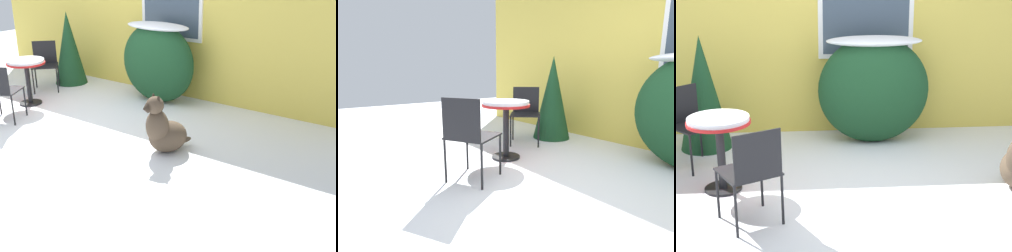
{
  "view_description": "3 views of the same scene",
  "coord_description": "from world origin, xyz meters",
  "views": [
    {
      "loc": [
        4.57,
        -3.89,
        2.34
      ],
      "look_at": [
        1.75,
        0.15,
        0.34
      ],
      "focal_mm": 45.0,
      "sensor_mm": 36.0,
      "label": 1
    },
    {
      "loc": [
        1.39,
        -1.71,
        1.12
      ],
      "look_at": [
        -1.23,
        0.33,
        0.43
      ],
      "focal_mm": 28.0,
      "sensor_mm": 36.0,
      "label": 2
    },
    {
      "loc": [
        -0.42,
        -4.48,
        2.14
      ],
      "look_at": [
        0.0,
        0.6,
        0.55
      ],
      "focal_mm": 55.0,
      "sensor_mm": 36.0,
      "label": 3
    }
  ],
  "objects": [
    {
      "name": "ground_plane",
      "position": [
        0.0,
        0.0,
        0.0
      ],
      "size": [
        16.0,
        16.0,
        0.0
      ],
      "primitive_type": "plane",
      "color": "white"
    },
    {
      "name": "house_wall",
      "position": [
        0.03,
        2.2,
        1.42
      ],
      "size": [
        8.0,
        0.1,
        2.79
      ],
      "color": "#DBC14C",
      "rests_on": "ground_plane"
    },
    {
      "name": "shrub_left",
      "position": [
        0.46,
        1.68,
        0.71
      ],
      "size": [
        1.38,
        0.62,
        1.34
      ],
      "color": "#194223",
      "rests_on": "ground_plane"
    },
    {
      "name": "evergreen_bush",
      "position": [
        -1.61,
        1.61,
        0.69
      ],
      "size": [
        0.62,
        0.62,
        1.37
      ],
      "color": "#194223",
      "rests_on": "ground_plane"
    },
    {
      "name": "patio_table",
      "position": [
        -1.23,
        0.33,
        0.61
      ],
      "size": [
        0.62,
        0.62,
        0.76
      ],
      "color": "black",
      "rests_on": "ground_plane"
    },
    {
      "name": "patio_chair_near_table",
      "position": [
        -1.67,
        1.06,
        0.51
      ],
      "size": [
        0.65,
        0.65,
        0.88
      ],
      "rotation": [
        0.0,
        0.0,
        0.8
      ],
      "color": "black",
      "rests_on": "ground_plane"
    },
    {
      "name": "patio_chair_far_side",
      "position": [
        -0.86,
        -0.43,
        0.51
      ],
      "size": [
        0.62,
        0.62,
        0.88
      ],
      "rotation": [
        0.0,
        0.0,
        3.64
      ],
      "color": "black",
      "rests_on": "ground_plane"
    }
  ]
}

